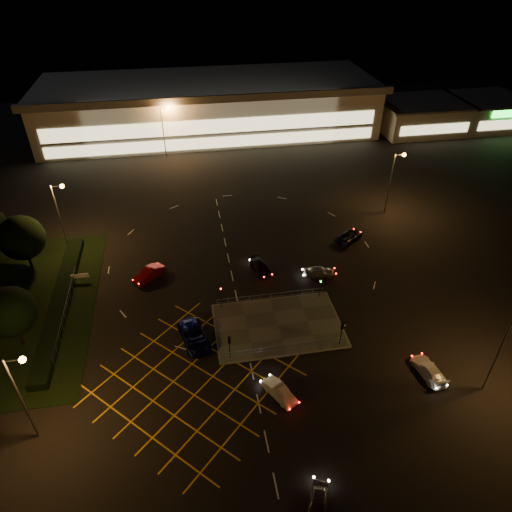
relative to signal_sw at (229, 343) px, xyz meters
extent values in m
plane|color=black|center=(4.00, 5.99, -2.37)|extent=(180.00, 180.00, 0.00)
cube|color=#4C4944|center=(6.00, 3.99, -2.31)|extent=(14.00, 9.00, 0.12)
cube|color=black|center=(-24.00, 11.99, -2.33)|extent=(18.00, 30.00, 0.08)
cube|color=black|center=(-19.00, 11.99, -1.87)|extent=(2.00, 26.00, 1.00)
cube|color=beige|center=(4.00, 67.99, 2.63)|extent=(70.00, 25.00, 10.00)
cube|color=slate|center=(4.00, 67.99, 7.83)|extent=(72.00, 26.50, 0.60)
cube|color=#FFEAA5|center=(4.00, 55.44, 2.63)|extent=(66.00, 0.20, 3.00)
cube|color=#FFEAA5|center=(4.00, 55.44, -0.57)|extent=(66.00, 0.20, 2.20)
cube|color=beige|center=(50.00, 59.99, 0.63)|extent=(18.00, 14.00, 6.00)
cube|color=slate|center=(50.00, 59.99, 3.78)|extent=(18.80, 14.80, 0.40)
cube|color=#FFEAA5|center=(50.00, 52.94, 0.23)|extent=(15.30, 0.20, 2.00)
cube|color=beige|center=(66.00, 59.99, 0.63)|extent=(14.00, 14.00, 6.00)
cube|color=slate|center=(66.00, 59.99, 3.78)|extent=(14.80, 14.80, 0.40)
cube|color=#FFEAA5|center=(66.00, 52.94, 0.23)|extent=(11.90, 0.20, 2.00)
cube|color=#19E533|center=(66.00, 52.84, 2.63)|extent=(7.00, 0.30, 1.40)
cylinder|color=slate|center=(-18.00, -6.01, 2.63)|extent=(0.20, 0.20, 10.00)
cylinder|color=slate|center=(-17.30, -6.01, 7.43)|extent=(1.40, 0.12, 0.12)
sphere|color=orange|center=(-16.60, -6.01, 7.38)|extent=(0.56, 0.56, 0.56)
cylinder|color=slate|center=(24.00, -8.01, 2.63)|extent=(0.20, 0.20, 10.00)
cylinder|color=slate|center=(-20.00, 23.99, 2.63)|extent=(0.20, 0.20, 10.00)
cylinder|color=slate|center=(-19.30, 23.99, 7.43)|extent=(1.40, 0.12, 0.12)
sphere|color=orange|center=(-18.60, 23.99, 7.38)|extent=(0.56, 0.56, 0.56)
cylinder|color=slate|center=(28.00, 25.99, 2.63)|extent=(0.20, 0.20, 10.00)
cylinder|color=slate|center=(28.70, 25.99, 7.43)|extent=(1.40, 0.12, 0.12)
sphere|color=orange|center=(29.40, 25.99, 7.38)|extent=(0.56, 0.56, 0.56)
cylinder|color=slate|center=(-6.00, 53.99, 2.63)|extent=(0.20, 0.20, 10.00)
cylinder|color=slate|center=(-5.30, 53.99, 7.43)|extent=(1.40, 0.12, 0.12)
sphere|color=orange|center=(-4.60, 53.99, 7.38)|extent=(0.56, 0.56, 0.56)
cylinder|color=slate|center=(34.00, 55.99, 2.63)|extent=(0.20, 0.20, 10.00)
cylinder|color=slate|center=(34.70, 55.99, 7.43)|extent=(1.40, 0.12, 0.12)
sphere|color=orange|center=(35.40, 55.99, 7.38)|extent=(0.56, 0.56, 0.56)
cylinder|color=black|center=(0.00, -0.01, -0.75)|extent=(0.10, 0.10, 3.00)
cube|color=black|center=(0.00, -0.01, 0.45)|extent=(0.28, 0.18, 0.90)
sphere|color=#19FF33|center=(0.00, 0.12, 0.45)|extent=(0.16, 0.16, 0.16)
cylinder|color=black|center=(12.00, -0.01, -0.75)|extent=(0.10, 0.10, 3.00)
cube|color=black|center=(12.00, -0.01, 0.45)|extent=(0.28, 0.18, 0.90)
sphere|color=#19FF33|center=(12.00, 0.12, 0.45)|extent=(0.16, 0.16, 0.16)
cylinder|color=black|center=(0.00, 7.99, -0.75)|extent=(0.10, 0.10, 3.00)
cube|color=black|center=(0.00, 7.99, 0.45)|extent=(0.28, 0.18, 0.90)
sphere|color=#FF0C0C|center=(0.00, 7.86, 0.45)|extent=(0.16, 0.16, 0.16)
cylinder|color=black|center=(12.00, 7.99, -0.75)|extent=(0.10, 0.10, 3.00)
cube|color=black|center=(12.00, 7.99, 0.45)|extent=(0.28, 0.18, 0.90)
sphere|color=#19FF33|center=(12.00, 7.86, 0.45)|extent=(0.16, 0.16, 0.16)
cylinder|color=black|center=(-24.00, 19.99, -0.93)|extent=(0.36, 0.36, 2.88)
sphere|color=black|center=(-24.00, 19.99, 2.59)|extent=(5.76, 5.76, 5.76)
cylinder|color=black|center=(-22.00, 5.99, -1.02)|extent=(0.36, 0.36, 2.70)
sphere|color=black|center=(-22.00, 5.99, 2.28)|extent=(5.40, 5.40, 5.40)
imported|color=#989A9E|center=(4.81, -16.35, -1.72)|extent=(2.90, 4.07, 1.29)
imported|color=silver|center=(4.12, -5.47, -1.73)|extent=(3.07, 4.02, 1.27)
imported|color=#0C144B|center=(-3.50, 3.11, -1.58)|extent=(3.82, 6.11, 1.57)
imported|color=black|center=(5.87, 14.41, -1.75)|extent=(2.89, 4.58, 1.24)
imported|color=#B1B5B9|center=(13.19, 12.13, -1.71)|extent=(4.04, 2.02, 1.32)
imported|color=maroon|center=(-8.61, 15.34, -1.64)|extent=(4.38, 4.07, 1.46)
imported|color=black|center=(19.77, 19.48, -1.71)|extent=(5.14, 4.59, 1.32)
imported|color=silver|center=(19.54, -5.45, -1.71)|extent=(2.44, 4.74, 1.32)
camera|label=1|loc=(-2.84, -32.63, 34.45)|focal=32.00mm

